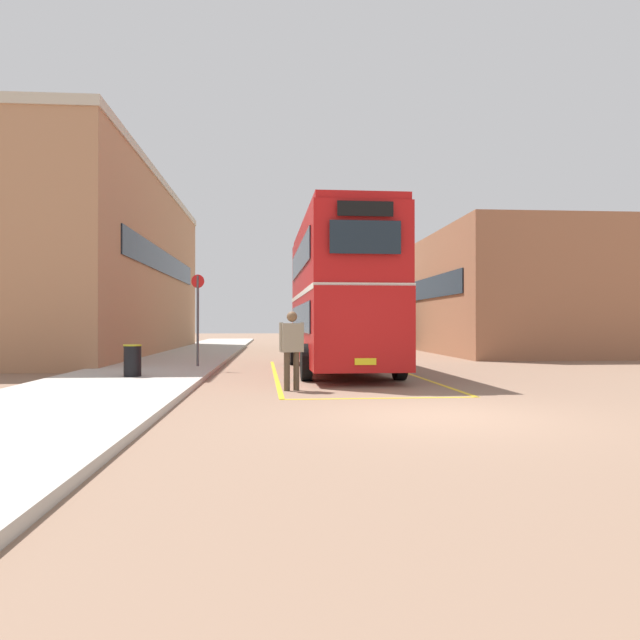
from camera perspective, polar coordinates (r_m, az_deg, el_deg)
The scene contains 10 objects.
ground_plane at distance 24.49m, azimuth 1.85°, elevation -3.92°, with size 135.60×135.60×0.00m, color #846651.
sidewalk_left at distance 27.02m, azimuth -12.58°, elevation -3.43°, with size 4.00×57.60×0.14m, color #B2ADA3.
brick_building_left at distance 32.06m, azimuth -19.98°, elevation 4.70°, with size 6.42×23.31×8.66m.
depot_building_right at distance 32.80m, azimuth 17.81°, elevation 2.40°, with size 8.52×12.97×6.17m.
double_decker_bus at distance 19.40m, azimuth 1.76°, elevation 2.55°, with size 2.97×10.14×4.75m.
single_deck_bus at distance 38.85m, azimuth 3.63°, elevation -0.17°, with size 3.09×8.76×3.02m.
pedestrian_boarding at distance 13.82m, azimuth -2.69°, elevation -2.29°, with size 0.57×0.38×1.81m.
litter_bin at distance 16.70m, azimuth -17.29°, elevation -3.66°, with size 0.48×0.48×0.84m.
bus_stop_sign at distance 20.16m, azimuth -11.47°, elevation 0.78°, with size 0.43×0.15×3.00m.
bay_marking_yellow at distance 17.57m, azimuth 2.49°, elevation -5.34°, with size 4.43×12.17×0.01m.
Camera 1 is at (-2.66, -9.90, 1.54)m, focal length 33.89 mm.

